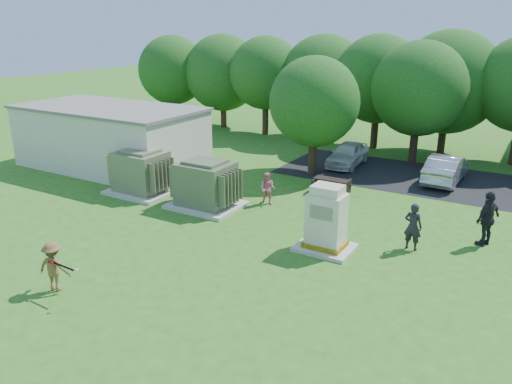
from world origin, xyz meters
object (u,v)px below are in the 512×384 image
Objects in this scene: generator_cabinet at (326,222)px; car_silver_a at (446,168)px; person_walking_right at (488,219)px; transformer_right at (206,185)px; transformer_left at (141,173)px; person_by_generator at (413,227)px; car_white at (348,154)px; batter at (54,266)px; person_at_picnic at (268,189)px; picnic_table at (331,184)px.

car_silver_a is at bearing 78.90° from generator_cabinet.
transformer_right is at bearing -52.55° from person_walking_right.
transformer_left is 1.76× the size of person_by_generator.
car_white is at bearing -105.53° from person_walking_right.
batter is 0.36× the size of car_silver_a.
person_at_picnic is (-6.60, 1.41, -0.13)m from person_by_generator.
car_silver_a reaches higher than picnic_table.
transformer_right is 1.27× the size of generator_cabinet.
person_by_generator is 2.76m from person_walking_right.
picnic_table is (-2.18, 5.81, -0.59)m from generator_cabinet.
car_silver_a is at bearing -130.32° from batter.
generator_cabinet reaches higher than person_walking_right.
transformer_left is 11.49m from car_white.
transformer_right reaches higher than person_at_picnic.
person_at_picnic is (1.77, 9.68, -0.05)m from batter.
car_white is (0.71, 7.83, -0.07)m from person_at_picnic.
batter is (-5.77, -6.69, -0.26)m from generator_cabinet.
car_silver_a is (11.88, 9.04, -0.27)m from transformer_left.
person_by_generator reaches higher than picnic_table.
picnic_table is 13.01m from batter.
generator_cabinet is at bearing 80.31° from car_silver_a.
transformer_left reaches higher than picnic_table.
person_walking_right is (8.77, 0.29, 0.28)m from person_at_picnic.
transformer_right is at bearing 167.38° from generator_cabinet.
car_white is (-8.06, 7.54, -0.35)m from person_walking_right.
generator_cabinet is at bearing -12.62° from transformer_right.
car_white is (-5.89, 9.24, -0.20)m from person_by_generator.
batter is 18.81m from car_silver_a.
person_walking_right reaches higher than car_white.
transformer_left is 8.87m from picnic_table.
transformer_left reaches higher than car_silver_a.
generator_cabinet is 1.17× the size of person_walking_right.
person_by_generator is at bearing -59.64° from car_white.
person_at_picnic reaches higher than car_white.
person_walking_right is 11.04m from car_white.
person_by_generator is 8.86m from car_silver_a.
person_at_picnic is at bearing 36.95° from transformer_right.
person_at_picnic is 8.78m from person_walking_right.
person_at_picnic is at bearing -60.53° from person_walking_right.
person_at_picnic is at bearing 15.39° from transformer_left.
person_walking_right is at bearing -6.80° from person_at_picnic.
transformer_left is 0.70× the size of car_silver_a.
transformer_left is at bearing -79.01° from batter.
batter is at bearing 66.87° from car_silver_a.
car_white is at bearing 55.25° from transformer_left.
person_walking_right reaches higher than person_by_generator.
car_white is at bearing 73.21° from transformer_right.
picnic_table is 0.82× the size of person_walking_right.
car_white is (-1.11, 5.00, 0.21)m from picnic_table.
transformer_right is 6.29m from generator_cabinet.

